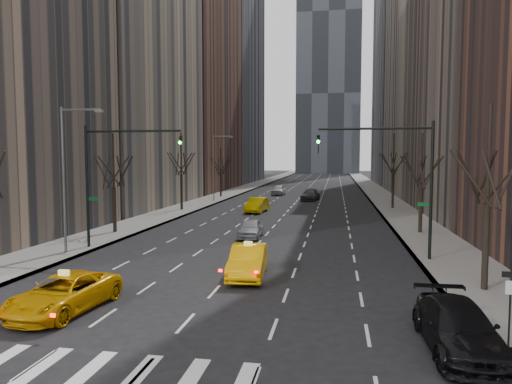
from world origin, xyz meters
The scene contains 26 objects.
ground centered at (0.00, 0.00, 0.00)m, with size 400.00×400.00×0.00m, color black.
sidewalk_left centered at (-12.25, 70.00, 0.07)m, with size 4.50×320.00×0.15m, color slate.
sidewalk_right centered at (12.25, 70.00, 0.07)m, with size 4.50×320.00×0.15m, color slate.
bld_left_far centered at (-21.50, 66.00, 22.00)m, with size 14.00×28.00×44.00m, color brown.
bld_left_deep centered at (-21.50, 96.00, 30.00)m, with size 14.00×30.00×60.00m, color slate.
bld_right_far centered at (21.50, 64.00, 25.00)m, with size 14.00×28.00×50.00m, color tan.
bld_right_deep centered at (21.50, 95.00, 29.00)m, with size 14.00×30.00×58.00m, color slate.
tower_far centered at (2.00, 170.00, 60.00)m, with size 24.00×24.00×120.00m, color black.
tree_lw_b centered at (-12.00, 18.00, 3.72)m, with size 3.36×3.50×7.82m.
tree_lw_c centered at (-12.00, 34.00, 4.04)m, with size 3.36×3.50×8.74m.
tree_lw_d centered at (-12.00, 52.00, 3.56)m, with size 3.36×3.50×7.36m.
tree_rw_a centered at (12.00, 6.00, 3.88)m, with size 3.36×3.50×8.28m.
tree_rw_b centered at (12.00, 22.00, 3.72)m, with size 3.36×3.50×7.82m.
tree_rw_c centered at (12.00, 40.00, 4.04)m, with size 3.36×3.50×8.74m.
traffic_mast_left centered at (-9.11, 12.00, 5.49)m, with size 6.69×0.39×8.00m.
traffic_mast_right centered at (9.11, 12.00, 5.49)m, with size 6.69×0.39×8.00m.
streetlight_near centered at (-10.84, 10.00, 5.62)m, with size 2.83×0.22×9.00m.
streetlight_far centered at (-10.84, 45.00, 5.62)m, with size 2.83×0.22×9.00m.
sign_post centered at (10.60, -1.01, 1.79)m, with size 0.55×0.06×2.80m.
taxi_suv centered at (-5.13, 0.40, 0.72)m, with size 2.38×5.17×1.44m, color #DA9704.
taxi_sedan centered at (1.02, 6.83, 0.80)m, with size 1.69×4.86×1.60m, color #FFAF05.
silver_sedan_ahead centered at (-0.96, 18.08, 0.69)m, with size 1.63×4.06×1.38m, color #A0A3A8.
parked_suv_black centered at (9.20, -0.78, 0.74)m, with size 2.08×5.13×1.49m, color black.
far_taxi centered at (-3.22, 33.97, 0.81)m, with size 1.72×4.94×1.63m, color #DFBA04.
far_suv_grey centered at (1.79, 49.35, 0.77)m, with size 2.15×5.29×1.54m, color #303136.
far_car_white centered at (-3.81, 57.81, 0.82)m, with size 1.93×4.79×1.63m, color silver.
Camera 1 is at (5.36, -15.60, 6.05)m, focal length 32.00 mm.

